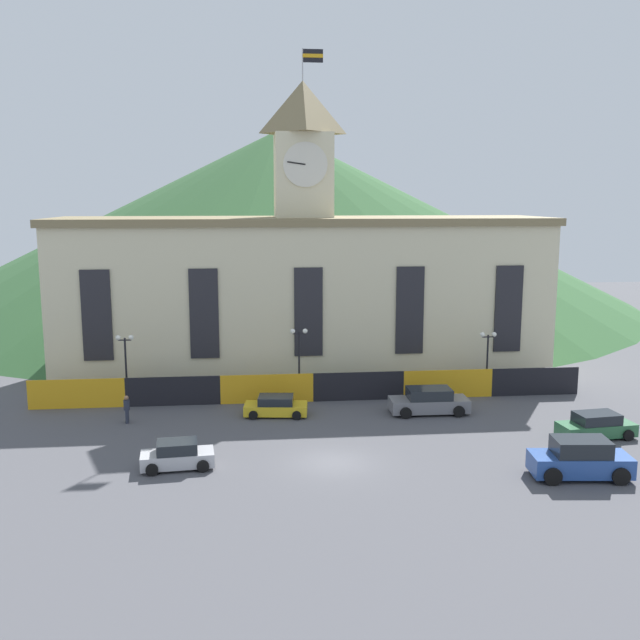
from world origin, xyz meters
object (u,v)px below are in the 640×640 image
at_px(street_lamp_right, 299,348).
at_px(car_green_wagon, 596,426).
at_px(car_silver_hatch, 177,456).
at_px(car_blue_van, 580,460).
at_px(street_lamp_far_right, 488,348).
at_px(car_yellow_coupe, 276,406).
at_px(car_gray_pickup, 429,402).
at_px(street_lamp_center, 125,353).
at_px(pedestrian, 127,408).

relative_size(street_lamp_right, car_green_wagon, 1.07).
bearing_deg(car_silver_hatch, car_blue_van, 165.30).
bearing_deg(car_silver_hatch, street_lamp_far_right, -153.97).
xyz_separation_m(car_blue_van, car_silver_hatch, (-21.06, 3.48, -0.27)).
xyz_separation_m(street_lamp_right, car_yellow_coupe, (-1.89, -4.32, -3.08)).
xyz_separation_m(car_yellow_coupe, car_gray_pickup, (10.35, -0.55, 0.18)).
height_order(street_lamp_center, car_yellow_coupe, street_lamp_center).
bearing_deg(car_gray_pickup, car_blue_van, -66.38).
relative_size(car_silver_hatch, car_green_wagon, 0.85).
bearing_deg(car_gray_pickup, pedestrian, -179.11).
bearing_deg(car_silver_hatch, car_yellow_coupe, -127.88).
relative_size(street_lamp_right, car_blue_van, 0.97).
relative_size(car_gray_pickup, car_green_wagon, 1.12).
bearing_deg(street_lamp_far_right, pedestrian, -169.11).
xyz_separation_m(street_lamp_far_right, pedestrian, (-25.72, -4.95, -2.37)).
xyz_separation_m(street_lamp_far_right, car_silver_hatch, (-21.72, -13.23, -2.68)).
relative_size(street_lamp_far_right, car_green_wagon, 0.96).
distance_m(car_gray_pickup, car_green_wagon, 10.69).
xyz_separation_m(street_lamp_center, car_blue_van, (25.84, -16.71, -2.60)).
bearing_deg(car_silver_hatch, street_lamp_center, -75.43).
bearing_deg(street_lamp_center, car_gray_pickup, -13.15).
distance_m(street_lamp_center, pedestrian, 5.62).
bearing_deg(street_lamp_right, pedestrian, -156.87).
height_order(street_lamp_right, car_yellow_coupe, street_lamp_right).
xyz_separation_m(car_blue_van, car_green_wagon, (3.88, 5.93, -0.25)).
height_order(street_lamp_center, street_lamp_far_right, street_lamp_center).
relative_size(street_lamp_center, car_blue_van, 0.93).
bearing_deg(street_lamp_far_right, street_lamp_center, -180.00).
distance_m(street_lamp_center, street_lamp_right, 12.36).
bearing_deg(street_lamp_right, street_lamp_far_right, 0.00).
relative_size(car_blue_van, car_gray_pickup, 0.99).
xyz_separation_m(street_lamp_right, car_blue_van, (13.48, -16.71, -2.74)).
xyz_separation_m(car_blue_van, car_yellow_coupe, (-15.37, 12.39, -0.34)).
xyz_separation_m(street_lamp_center, car_green_wagon, (29.73, -10.78, -2.84)).
bearing_deg(car_green_wagon, car_silver_hatch, -0.37).
bearing_deg(pedestrian, car_yellow_coupe, -177.32).
distance_m(street_lamp_center, car_silver_hatch, 14.36).
relative_size(car_green_wagon, pedestrian, 2.60).
xyz_separation_m(street_lamp_far_right, car_blue_van, (-0.66, -16.71, -2.41)).
height_order(car_yellow_coupe, pedestrian, pedestrian).
xyz_separation_m(street_lamp_center, pedestrian, (0.78, -4.95, -2.56)).
distance_m(street_lamp_center, car_green_wagon, 31.75).
xyz_separation_m(street_lamp_center, car_gray_pickup, (20.83, -4.87, -2.75)).
bearing_deg(car_blue_van, car_green_wagon, 62.48).
bearing_deg(street_lamp_center, car_green_wagon, -19.94).
height_order(street_lamp_center, car_silver_hatch, street_lamp_center).
distance_m(street_lamp_center, car_yellow_coupe, 11.70).
bearing_deg(car_green_wagon, street_lamp_far_right, -79.30).
distance_m(street_lamp_right, car_gray_pickup, 10.19).
height_order(street_lamp_right, car_blue_van, street_lamp_right).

